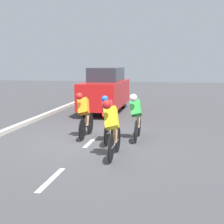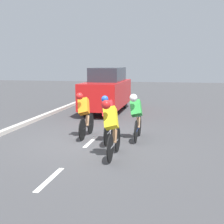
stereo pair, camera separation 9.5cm
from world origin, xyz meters
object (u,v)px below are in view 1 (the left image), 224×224
Objects in this scene: cyclist_red at (109,118)px; cyclist_orange at (84,114)px; cyclist_yellow at (112,127)px; support_car at (106,90)px; cyclist_green at (136,115)px.

cyclist_orange reaches higher than cyclist_red.
cyclist_orange is at bearing -26.80° from cyclist_red.
cyclist_yellow reaches higher than cyclist_orange.
support_car is (0.45, -5.33, 0.31)m from cyclist_orange.
support_car is (2.13, -5.28, 0.30)m from cyclist_green.
cyclist_red is 1.02m from cyclist_orange.
cyclist_orange is (0.91, -0.46, 0.03)m from cyclist_red.
cyclist_red is at bearing 32.93° from cyclist_green.
cyclist_yellow is at bearing 123.72° from cyclist_orange.
cyclist_yellow is 2.03m from cyclist_green.
cyclist_green is (-0.78, -0.50, 0.03)m from cyclist_red.
cyclist_red is 1.04× the size of cyclist_orange.
support_car reaches higher than cyclist_yellow.
cyclist_green is 1.68m from cyclist_orange.
cyclist_orange is (1.68, 0.05, -0.00)m from cyclist_green.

